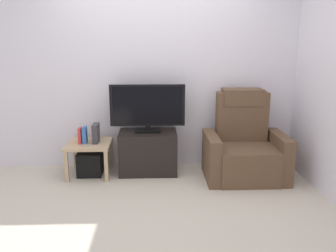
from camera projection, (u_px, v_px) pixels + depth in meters
The scene contains 10 objects.
ground_plane at pixel (156, 200), 3.74m from camera, with size 6.40×6.40×0.00m, color beige.
wall_back at pixel (155, 70), 4.51m from camera, with size 6.40×0.06×2.60m, color silver.
tv_stand at pixel (148, 152), 4.48m from camera, with size 0.73×0.47×0.54m.
television at pixel (147, 107), 4.35m from camera, with size 0.94×0.20×0.60m.
recliner_armchair at pixel (244, 148), 4.32m from camera, with size 0.98×0.78×1.08m.
side_table at pixel (89, 147), 4.37m from camera, with size 0.54×0.54×0.43m.
subwoofer_box at pixel (90, 163), 4.42m from camera, with size 0.30×0.30×0.30m, color black.
book_leftmost at pixel (80, 135), 4.31m from camera, with size 0.04×0.12×0.20m, color red.
book_middle at pixel (84, 135), 4.31m from camera, with size 0.05×0.12×0.21m, color #3366B2.
game_console at pixel (96, 133), 4.34m from camera, with size 0.07×0.20×0.24m, color #333338.
Camera 1 is at (0.00, -3.43, 1.70)m, focal length 37.05 mm.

